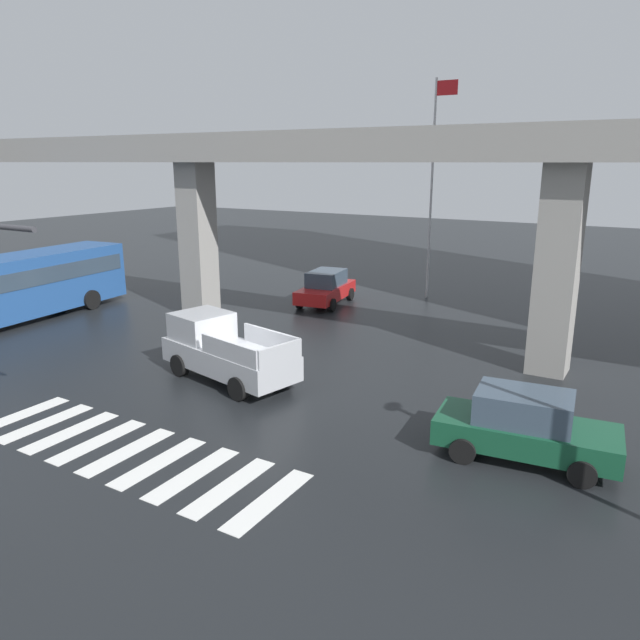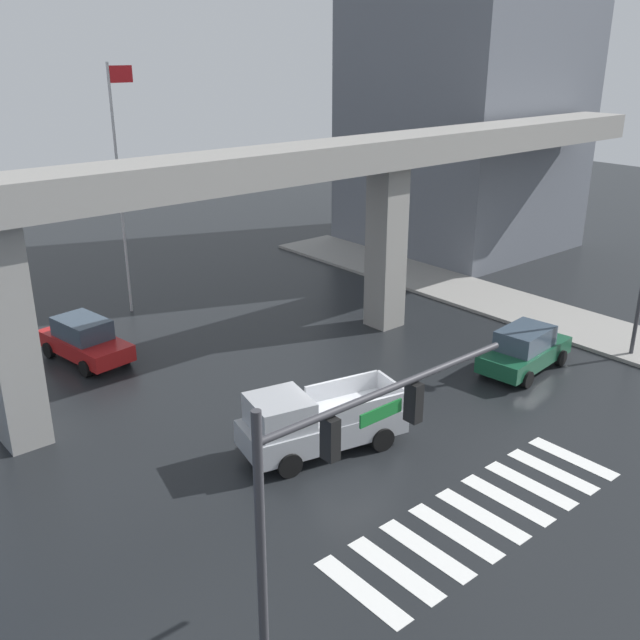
# 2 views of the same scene
# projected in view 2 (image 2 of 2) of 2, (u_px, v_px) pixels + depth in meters

# --- Properties ---
(ground_plane) EXTENTS (120.00, 120.00, 0.00)m
(ground_plane) POSITION_uv_depth(u_px,v_px,m) (350.00, 439.00, 22.88)
(ground_plane) COLOR black
(crosswalk_stripes) EXTENTS (9.35, 2.80, 0.01)m
(crosswalk_stripes) POSITION_uv_depth(u_px,v_px,m) (482.00, 515.00, 19.13)
(crosswalk_stripes) COLOR silver
(crosswalk_stripes) RESTS_ON ground
(elevated_overpass) EXTENTS (49.40, 2.38, 8.27)m
(elevated_overpass) POSITION_uv_depth(u_px,v_px,m) (228.00, 189.00, 24.95)
(elevated_overpass) COLOR gray
(elevated_overpass) RESTS_ON ground
(sidewalk_east) EXTENTS (4.00, 36.00, 0.15)m
(sidewalk_east) POSITION_uv_depth(u_px,v_px,m) (550.00, 318.00, 32.85)
(sidewalk_east) COLOR gray
(sidewalk_east) RESTS_ON ground
(pickup_truck) EXTENTS (5.39, 2.96, 2.08)m
(pickup_truck) POSITION_uv_depth(u_px,v_px,m) (314.00, 422.00, 21.84)
(pickup_truck) COLOR #A8AAAF
(pickup_truck) RESTS_ON ground
(sedan_dark_green) EXTENTS (4.46, 2.31, 1.72)m
(sedan_dark_green) POSITION_uv_depth(u_px,v_px,m) (525.00, 349.00, 27.45)
(sedan_dark_green) COLOR #14472D
(sedan_dark_green) RESTS_ON ground
(sedan_red) EXTENTS (2.43, 4.51, 1.72)m
(sedan_red) POSITION_uv_depth(u_px,v_px,m) (84.00, 340.00, 28.34)
(sedan_red) COLOR red
(sedan_red) RESTS_ON ground
(traffic_signal_mast) EXTENTS (6.49, 0.32, 6.20)m
(traffic_signal_mast) POSITION_uv_depth(u_px,v_px,m) (334.00, 469.00, 13.27)
(traffic_signal_mast) COLOR #38383D
(traffic_signal_mast) RESTS_ON ground
(flagpole) EXTENTS (1.16, 0.12, 11.10)m
(flagpole) POSITION_uv_depth(u_px,v_px,m) (120.00, 175.00, 31.66)
(flagpole) COLOR silver
(flagpole) RESTS_ON ground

